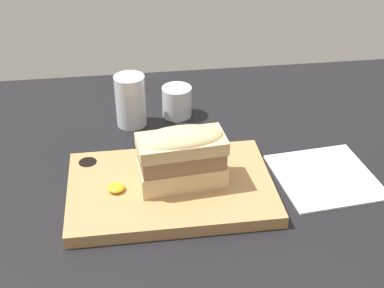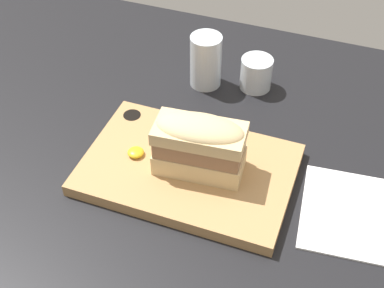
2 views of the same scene
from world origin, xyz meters
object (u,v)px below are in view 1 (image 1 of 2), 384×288
Objects in this scene: serving_board at (170,188)px; wine_glass at (177,103)px; sandwich at (182,155)px; napkin at (325,177)px; water_glass at (131,104)px.

wine_glass is (4.45, 28.24, 1.92)cm from serving_board.
sandwich reaches higher than napkin.
water_glass reaches higher than napkin.
water_glass is 43.19cm from napkin.
wine_glass reaches higher than serving_board.
water_glass is at bearing 106.89° from sandwich.
wine_glass is 37.05cm from napkin.
sandwich is 28.19cm from napkin.
sandwich reaches higher than serving_board.
sandwich is at bearing -73.11° from water_glass.
napkin is (29.16, 0.78, -0.95)cm from serving_board.
water_glass is (-7.85, 25.85, -3.20)cm from sandwich.
water_glass is at bearing -166.48° from wine_glass.
wine_glass is at bearing 131.99° from napkin.
wine_glass is at bearing 81.05° from serving_board.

